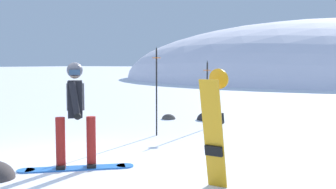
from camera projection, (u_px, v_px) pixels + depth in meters
ground_plane at (67, 166)px, 6.78m from camera, size 300.00×300.00×0.00m
ridge_peak_main at (327, 79)px, 43.48m from camera, size 43.91×39.52×12.21m
snowboarder_main at (76, 112)px, 6.53m from camera, size 1.41×1.36×1.71m
spare_snowboard at (214, 128)px, 5.49m from camera, size 0.28×0.36×1.63m
piste_marker_near at (157, 85)px, 9.52m from camera, size 0.20×0.20×2.08m
piste_marker_far at (207, 90)px, 10.53m from camera, size 0.20×0.20×1.78m
rock_dark at (169, 119)px, 12.40m from camera, size 0.44×0.37×0.31m
rock_small at (208, 120)px, 12.21m from camera, size 0.69×0.59×0.48m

